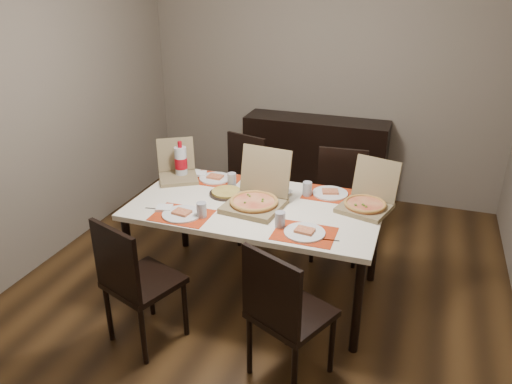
{
  "coord_description": "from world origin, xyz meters",
  "views": [
    {
      "loc": [
        1.06,
        -3.19,
        2.33
      ],
      "look_at": [
        -0.02,
        -0.08,
        0.85
      ],
      "focal_mm": 35.0,
      "sensor_mm": 36.0,
      "label": 1
    }
  ],
  "objects_px": {
    "sideboard": "(315,160)",
    "chair_far_right": "(339,199)",
    "soda_bottle": "(181,162)",
    "chair_near_right": "(284,311)",
    "dip_bowl": "(283,193)",
    "chair_far_left": "(239,181)",
    "pizza_box_center": "(256,199)",
    "dining_table": "(256,213)",
    "chair_near_left": "(134,279)"
  },
  "relations": [
    {
      "from": "sideboard",
      "to": "chair_far_right",
      "type": "height_order",
      "value": "chair_far_right"
    },
    {
      "from": "sideboard",
      "to": "soda_bottle",
      "type": "xyz_separation_m",
      "value": [
        -0.78,
        -1.56,
        0.43
      ]
    },
    {
      "from": "chair_near_right",
      "to": "dip_bowl",
      "type": "bearing_deg",
      "value": 107.13
    },
    {
      "from": "chair_far_left",
      "to": "dip_bowl",
      "type": "height_order",
      "value": "chair_far_left"
    },
    {
      "from": "chair_far_right",
      "to": "pizza_box_center",
      "type": "relative_size",
      "value": 1.96
    },
    {
      "from": "dining_table",
      "to": "chair_far_right",
      "type": "bearing_deg",
      "value": 59.56
    },
    {
      "from": "chair_near_left",
      "to": "soda_bottle",
      "type": "height_order",
      "value": "soda_bottle"
    },
    {
      "from": "sideboard",
      "to": "pizza_box_center",
      "type": "relative_size",
      "value": 3.16
    },
    {
      "from": "sideboard",
      "to": "chair_far_left",
      "type": "relative_size",
      "value": 1.61
    },
    {
      "from": "chair_near_left",
      "to": "sideboard",
      "type": "bearing_deg",
      "value": 78.2
    },
    {
      "from": "chair_near_left",
      "to": "pizza_box_center",
      "type": "relative_size",
      "value": 1.96
    },
    {
      "from": "chair_near_right",
      "to": "sideboard",
      "type": "bearing_deg",
      "value": 99.27
    },
    {
      "from": "chair_near_right",
      "to": "chair_far_right",
      "type": "relative_size",
      "value": 1.0
    },
    {
      "from": "chair_far_left",
      "to": "soda_bottle",
      "type": "height_order",
      "value": "soda_bottle"
    },
    {
      "from": "dining_table",
      "to": "chair_near_left",
      "type": "distance_m",
      "value": 1.01
    },
    {
      "from": "dining_table",
      "to": "chair_far_right",
      "type": "distance_m",
      "value": 0.96
    },
    {
      "from": "chair_near_right",
      "to": "chair_far_left",
      "type": "distance_m",
      "value": 1.97
    },
    {
      "from": "dining_table",
      "to": "dip_bowl",
      "type": "distance_m",
      "value": 0.28
    },
    {
      "from": "sideboard",
      "to": "dip_bowl",
      "type": "bearing_deg",
      "value": -86.05
    },
    {
      "from": "sideboard",
      "to": "chair_near_right",
      "type": "height_order",
      "value": "chair_near_right"
    },
    {
      "from": "sideboard",
      "to": "chair_near_left",
      "type": "height_order",
      "value": "chair_near_left"
    },
    {
      "from": "chair_far_left",
      "to": "pizza_box_center",
      "type": "relative_size",
      "value": 1.96
    },
    {
      "from": "dip_bowl",
      "to": "sideboard",
      "type": "bearing_deg",
      "value": 93.95
    },
    {
      "from": "chair_far_right",
      "to": "pizza_box_center",
      "type": "height_order",
      "value": "pizza_box_center"
    },
    {
      "from": "dining_table",
      "to": "chair_near_left",
      "type": "xyz_separation_m",
      "value": [
        -0.54,
        -0.84,
        -0.17
      ]
    },
    {
      "from": "chair_near_right",
      "to": "pizza_box_center",
      "type": "distance_m",
      "value": 0.97
    },
    {
      "from": "sideboard",
      "to": "dip_bowl",
      "type": "distance_m",
      "value": 1.66
    },
    {
      "from": "chair_far_right",
      "to": "chair_near_right",
      "type": "bearing_deg",
      "value": -90.56
    },
    {
      "from": "sideboard",
      "to": "chair_near_right",
      "type": "relative_size",
      "value": 1.61
    },
    {
      "from": "sideboard",
      "to": "chair_near_left",
      "type": "distance_m",
      "value": 2.75
    },
    {
      "from": "chair_near_left",
      "to": "chair_far_right",
      "type": "bearing_deg",
      "value": 58.35
    },
    {
      "from": "chair_near_right",
      "to": "dip_bowl",
      "type": "height_order",
      "value": "chair_near_right"
    },
    {
      "from": "dining_table",
      "to": "chair_far_right",
      "type": "xyz_separation_m",
      "value": [
        0.48,
        0.81,
        -0.17
      ]
    },
    {
      "from": "soda_bottle",
      "to": "chair_far_left",
      "type": "bearing_deg",
      "value": 65.29
    },
    {
      "from": "chair_far_left",
      "to": "dining_table",
      "type": "bearing_deg",
      "value": -61.92
    },
    {
      "from": "chair_near_left",
      "to": "chair_far_left",
      "type": "xyz_separation_m",
      "value": [
        0.06,
        1.73,
        0.0
      ]
    },
    {
      "from": "chair_near_left",
      "to": "chair_near_right",
      "type": "distance_m",
      "value": 1.0
    },
    {
      "from": "chair_far_left",
      "to": "soda_bottle",
      "type": "bearing_deg",
      "value": -114.71
    },
    {
      "from": "chair_near_right",
      "to": "dip_bowl",
      "type": "xyz_separation_m",
      "value": [
        -0.33,
        1.06,
        0.26
      ]
    },
    {
      "from": "chair_near_left",
      "to": "chair_far_left",
      "type": "height_order",
      "value": "same"
    },
    {
      "from": "pizza_box_center",
      "to": "sideboard",
      "type": "bearing_deg",
      "value": 89.59
    },
    {
      "from": "pizza_box_center",
      "to": "soda_bottle",
      "type": "height_order",
      "value": "pizza_box_center"
    },
    {
      "from": "chair_near_left",
      "to": "dip_bowl",
      "type": "xyz_separation_m",
      "value": [
        0.67,
        1.06,
        0.26
      ]
    },
    {
      "from": "sideboard",
      "to": "chair_far_left",
      "type": "height_order",
      "value": "chair_far_left"
    },
    {
      "from": "chair_far_right",
      "to": "soda_bottle",
      "type": "distance_m",
      "value": 1.39
    },
    {
      "from": "chair_near_right",
      "to": "soda_bottle",
      "type": "xyz_separation_m",
      "value": [
        -1.22,
        1.13,
        0.37
      ]
    },
    {
      "from": "chair_far_right",
      "to": "dining_table",
      "type": "bearing_deg",
      "value": -120.44
    },
    {
      "from": "dining_table",
      "to": "chair_far_left",
      "type": "height_order",
      "value": "chair_far_left"
    },
    {
      "from": "pizza_box_center",
      "to": "soda_bottle",
      "type": "bearing_deg",
      "value": 157.0
    },
    {
      "from": "dining_table",
      "to": "pizza_box_center",
      "type": "distance_m",
      "value": 0.13
    }
  ]
}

